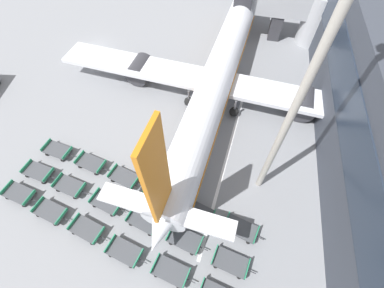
{
  "coord_description": "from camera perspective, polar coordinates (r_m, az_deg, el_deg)",
  "views": [
    {
      "loc": [
        20.47,
        -28.49,
        22.24
      ],
      "look_at": [
        17.49,
        -14.65,
        1.99
      ],
      "focal_mm": 24.0,
      "sensor_mm": 36.0,
      "label": 1
    }
  ],
  "objects": [
    {
      "name": "baggage_dolly_row_mid_b_col_b",
      "position": [
        27.2,
        -21.51,
        -3.97
      ],
      "size": [
        3.55,
        2.09,
        0.92
      ],
      "color": "#424449",
      "rests_on": "ground_plane"
    },
    {
      "name": "baggage_dolly_row_mid_b_col_a",
      "position": [
        29.5,
        -27.69,
        -1.24
      ],
      "size": [
        3.54,
        1.99,
        0.92
      ],
      "color": "#424449",
      "rests_on": "ground_plane"
    },
    {
      "name": "baggage_dolly_row_mid_b_col_d",
      "position": [
        24.03,
        -7.23,
        -10.79
      ],
      "size": [
        3.55,
        2.16,
        0.92
      ],
      "color": "#424449",
      "rests_on": "ground_plane"
    },
    {
      "name": "baggage_dolly_row_mid_a_col_f",
      "position": [
        22.32,
        8.52,
        -24.52
      ],
      "size": [
        3.54,
        2.06,
        0.92
      ],
      "color": "#424449",
      "rests_on": "ground_plane"
    },
    {
      "name": "apron_light_mast",
      "position": [
        14.7,
        27.15,
        18.47
      ],
      "size": [
        2.0,
        0.7,
        26.06
      ],
      "color": "#ADA89E",
      "rests_on": "ground_plane"
    },
    {
      "name": "airplane",
      "position": [
        30.46,
        6.05,
        15.33
      ],
      "size": [
        38.5,
        41.07,
        13.35
      ],
      "color": "silver",
      "rests_on": "ground_plane"
    },
    {
      "name": "baggage_dolly_row_mid_a_col_a",
      "position": [
        28.92,
        -30.95,
        -5.3
      ],
      "size": [
        3.54,
        1.98,
        0.92
      ],
      "color": "#424449",
      "rests_on": "ground_plane"
    },
    {
      "name": "baggage_dolly_row_mid_a_col_e",
      "position": [
        22.5,
        -1.61,
        -20.42
      ],
      "size": [
        3.55,
        2.13,
        0.92
      ],
      "color": "#424449",
      "rests_on": "ground_plane"
    },
    {
      "name": "jet_bridge",
      "position": [
        41.56,
        21.22,
        25.94
      ],
      "size": [
        13.42,
        4.27,
        6.92
      ],
      "color": "#B2B5BA",
      "rests_on": "ground_plane"
    },
    {
      "name": "baggage_dolly_row_near_col_e",
      "position": [
        22.08,
        -4.73,
        -26.32
      ],
      "size": [
        3.55,
        2.07,
        0.92
      ],
      "color": "#424449",
      "rests_on": "ground_plane"
    },
    {
      "name": "baggage_dolly_row_mid_b_col_c",
      "position": [
        25.38,
        -14.78,
        -7.16
      ],
      "size": [
        3.55,
        2.19,
        0.92
      ],
      "color": "#424449",
      "rests_on": "ground_plane"
    },
    {
      "name": "baggage_dolly_row_near_col_d",
      "position": [
        22.92,
        -14.72,
        -22.1
      ],
      "size": [
        3.55,
        2.13,
        0.92
      ],
      "color": "#424449",
      "rests_on": "ground_plane"
    },
    {
      "name": "baggage_dolly_row_mid_a_col_b",
      "position": [
        26.69,
        -25.52,
        -8.44
      ],
      "size": [
        3.54,
        2.04,
        0.92
      ],
      "color": "#424449",
      "rests_on": "ground_plane"
    },
    {
      "name": "baggage_dolly_row_mid_a_col_c",
      "position": [
        24.7,
        -18.37,
        -12.21
      ],
      "size": [
        3.55,
        2.17,
        0.92
      ],
      "color": "#424449",
      "rests_on": "ground_plane"
    },
    {
      "name": "baggage_dolly_row_mid_b_col_f",
      "position": [
        23.1,
        10.75,
        -17.94
      ],
      "size": [
        3.55,
        2.2,
        0.92
      ],
      "color": "#424449",
      "rests_on": "ground_plane"
    },
    {
      "name": "baggage_dolly_row_mid_a_col_d",
      "position": [
        23.29,
        -10.63,
        -16.41
      ],
      "size": [
        3.55,
        2.2,
        0.92
      ],
      "color": "#424449",
      "rests_on": "ground_plane"
    },
    {
      "name": "baggage_dolly_row_near_col_a",
      "position": [
        28.58,
        -33.99,
        -9.13
      ],
      "size": [
        3.54,
        2.02,
        0.92
      ],
      "color": "#424449",
      "rests_on": "ground_plane"
    },
    {
      "name": "stand_guidance_stripe",
      "position": [
        26.74,
        7.96,
        -2.06
      ],
      "size": [
        2.21,
        21.62,
        0.01
      ],
      "color": "white",
      "rests_on": "ground_plane"
    },
    {
      "name": "baggage_dolly_row_mid_b_col_e",
      "position": [
        23.19,
        1.28,
        -14.86
      ],
      "size": [
        3.54,
        2.23,
        0.92
      ],
      "color": "#424449",
      "rests_on": "ground_plane"
    },
    {
      "name": "ground_plane",
      "position": [
        41.54,
        -20.94,
        19.13
      ],
      "size": [
        500.0,
        500.0,
        0.0
      ],
      "primitive_type": "plane",
      "color": "gray"
    },
    {
      "name": "baggage_dolly_row_near_col_c",
      "position": [
        24.37,
        -22.29,
        -17.12
      ],
      "size": [
        3.55,
        2.17,
        0.92
      ],
      "color": "#424449",
      "rests_on": "ground_plane"
    },
    {
      "name": "baggage_dolly_row_near_col_b",
      "position": [
        26.29,
        -28.89,
        -12.98
      ],
      "size": [
        3.55,
        2.1,
        0.92
      ],
      "color": "#424449",
      "rests_on": "ground_plane"
    }
  ]
}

